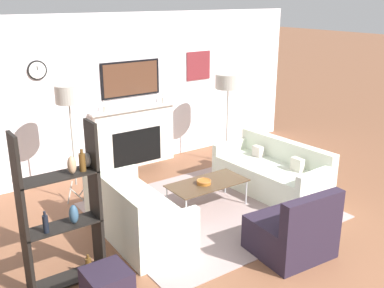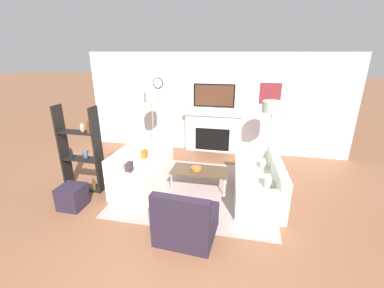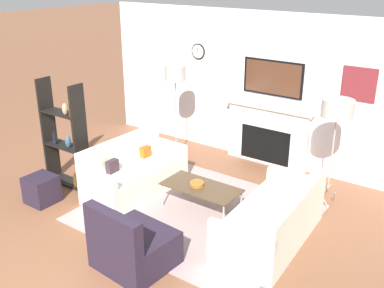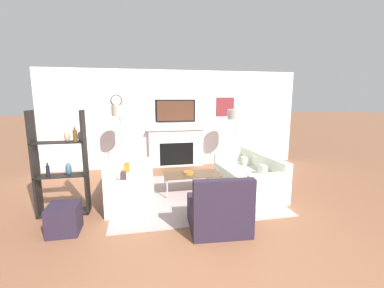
% 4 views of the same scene
% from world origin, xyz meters
% --- Properties ---
extents(ground_plane, '(60.00, 60.00, 0.00)m').
position_xyz_m(ground_plane, '(0.00, 0.00, 0.00)').
color(ground_plane, brown).
extents(fireplace_wall, '(7.21, 0.28, 2.70)m').
position_xyz_m(fireplace_wall, '(0.00, 4.85, 1.22)').
color(fireplace_wall, white).
rests_on(fireplace_wall, ground_plane).
extents(area_rug, '(3.07, 2.68, 0.01)m').
position_xyz_m(area_rug, '(0.00, 2.51, 0.01)').
color(area_rug, '#A38B88').
rests_on(area_rug, ground_plane).
extents(couch_left, '(0.85, 1.72, 0.84)m').
position_xyz_m(couch_left, '(-1.23, 2.51, 0.30)').
color(couch_left, white).
rests_on(couch_left, ground_plane).
extents(couch_right, '(0.95, 1.88, 0.78)m').
position_xyz_m(couch_right, '(1.23, 2.51, 0.28)').
color(couch_right, white).
rests_on(couch_right, ground_plane).
extents(armchair, '(0.90, 0.85, 0.87)m').
position_xyz_m(armchair, '(0.10, 1.04, 0.28)').
color(armchair, '#261D2D').
rests_on(armchair, ground_plane).
extents(coffee_table, '(1.16, 0.57, 0.40)m').
position_xyz_m(coffee_table, '(0.02, 2.61, 0.38)').
color(coffee_table, '#4C3823').
rests_on(coffee_table, ground_plane).
extents(decorative_bowl, '(0.21, 0.21, 0.06)m').
position_xyz_m(decorative_bowl, '(-0.05, 2.60, 0.43)').
color(decorative_bowl, '#AD6221').
rests_on(decorative_bowl, coffee_table).
extents(floor_lamp_left, '(0.37, 0.37, 1.78)m').
position_xyz_m(floor_lamp_left, '(-1.45, 3.92, 1.62)').
color(floor_lamp_left, '#9E998E').
rests_on(floor_lamp_left, ground_plane).
extents(floor_lamp_right, '(0.46, 0.46, 1.66)m').
position_xyz_m(floor_lamp_right, '(1.45, 3.92, 1.50)').
color(floor_lamp_right, '#9E998E').
rests_on(floor_lamp_right, ground_plane).
extents(shelf_unit, '(0.81, 0.28, 1.75)m').
position_xyz_m(shelf_unit, '(-2.27, 2.07, 0.85)').
color(shelf_unit, black).
rests_on(shelf_unit, ground_plane).
extents(ottoman, '(0.42, 0.42, 0.43)m').
position_xyz_m(ottoman, '(-2.13, 1.41, 0.21)').
color(ottoman, '#261D2D').
rests_on(ottoman, ground_plane).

